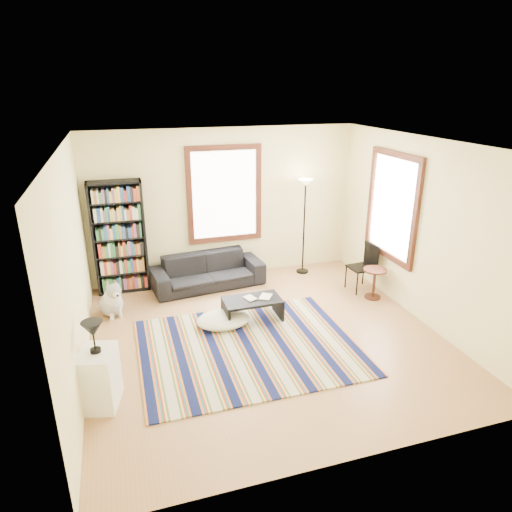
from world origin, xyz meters
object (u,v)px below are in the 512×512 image
object	(u,v)px
folding_chair	(361,268)
white_cabinet	(100,378)
bookshelf	(119,238)
floor_cushion	(223,320)
coffee_table	(252,309)
sofa	(208,271)
side_table	(374,284)
floor_lamp	(304,227)
dog	(110,297)

from	to	relation	value
folding_chair	white_cabinet	world-z (taller)	folding_chair
bookshelf	floor_cushion	distance (m)	2.46
coffee_table	floor_cushion	bearing A→B (deg)	-174.10
floor_cushion	folding_chair	distance (m)	2.75
sofa	side_table	world-z (taller)	sofa
bookshelf	floor_lamp	distance (m)	3.41
floor_cushion	floor_lamp	xyz separation A→B (m)	(2.00, 1.63, 0.83)
sofa	dog	world-z (taller)	dog
bookshelf	side_table	world-z (taller)	bookshelf
dog	bookshelf	bearing A→B (deg)	55.80
coffee_table	white_cabinet	xyz separation A→B (m)	(-2.26, -1.43, 0.17)
dog	floor_lamp	bearing A→B (deg)	-8.20
dog	folding_chair	bearing A→B (deg)	-24.13
folding_chair	white_cabinet	size ratio (longest dim) A/B	1.23
bookshelf	dog	size ratio (longest dim) A/B	3.31
folding_chair	dog	xyz separation A→B (m)	(-4.32, 0.33, -0.13)
side_table	sofa	bearing A→B (deg)	153.07
bookshelf	coffee_table	size ratio (longest dim) A/B	2.22
bookshelf	folding_chair	world-z (taller)	bookshelf
folding_chair	floor_cushion	bearing A→B (deg)	-173.40
sofa	floor_cushion	distance (m)	1.55
bookshelf	white_cabinet	distance (m)	3.27
sofa	bookshelf	distance (m)	1.66
coffee_table	side_table	size ratio (longest dim) A/B	1.67
white_cabinet	floor_lamp	bearing A→B (deg)	52.33
coffee_table	dog	bearing A→B (deg)	158.36
sofa	coffee_table	distance (m)	1.54
sofa	white_cabinet	size ratio (longest dim) A/B	2.88
floor_cushion	side_table	distance (m)	2.74
sofa	floor_cushion	world-z (taller)	sofa
floor_lamp	white_cabinet	size ratio (longest dim) A/B	2.66
folding_chair	floor_lamp	bearing A→B (deg)	116.92
coffee_table	dog	xyz separation A→B (m)	(-2.13, 0.84, 0.12)
side_table	floor_cushion	bearing A→B (deg)	-176.04
sofa	bookshelf	xyz separation A→B (m)	(-1.48, 0.27, 0.71)
sofa	dog	size ratio (longest dim) A/B	3.34
floor_lamp	folding_chair	bearing A→B (deg)	-57.88
sofa	white_cabinet	distance (m)	3.45
coffee_table	floor_lamp	bearing A→B (deg)	46.25
floor_lamp	dog	xyz separation A→B (m)	(-3.64, -0.74, -0.63)
white_cabinet	dog	xyz separation A→B (m)	(0.13, 2.27, -0.05)
coffee_table	side_table	distance (m)	2.25
folding_chair	sofa	bearing A→B (deg)	154.23
bookshelf	white_cabinet	xyz separation A→B (m)	(-0.37, -3.18, -0.65)
coffee_table	floor_lamp	distance (m)	2.32
floor_cushion	folding_chair	size ratio (longest dim) A/B	0.96
white_cabinet	bookshelf	bearing A→B (deg)	97.16
bookshelf	floor_cushion	world-z (taller)	bookshelf
folding_chair	side_table	bearing A→B (deg)	-87.51
coffee_table	floor_cushion	size ratio (longest dim) A/B	1.09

